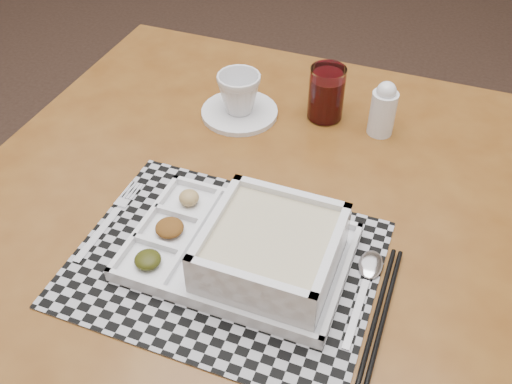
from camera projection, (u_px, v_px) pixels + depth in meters
floor at (137, 153)px, 2.22m from camera, size 5.00×5.00×0.00m
dining_table at (258, 239)px, 0.98m from camera, size 1.07×1.07×0.75m
placemat at (225, 263)px, 0.84m from camera, size 0.46×0.37×0.00m
serving_tray at (260, 252)px, 0.81m from camera, size 0.33×0.24×0.09m
fork at (110, 218)px, 0.90m from camera, size 0.03×0.19×0.00m
spoon at (369, 271)px, 0.82m from camera, size 0.04×0.18×0.01m
chopsticks at (380, 314)px, 0.77m from camera, size 0.03×0.24×0.01m
saucer at (240, 112)px, 1.12m from camera, size 0.15×0.15×0.01m
cup at (239, 93)px, 1.09m from camera, size 0.11×0.11×0.08m
juice_glass at (326, 95)px, 1.08m from camera, size 0.07×0.07×0.11m
creamer_bottle at (383, 109)px, 1.04m from camera, size 0.05×0.05×0.11m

